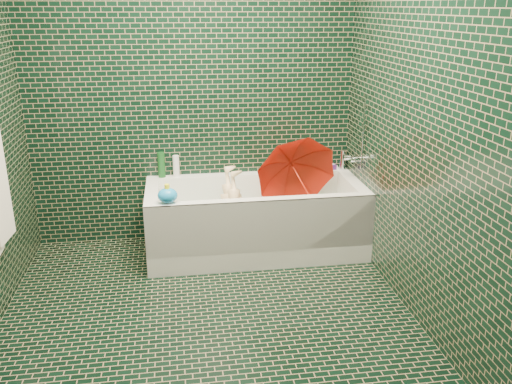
{
  "coord_description": "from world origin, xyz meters",
  "views": [
    {
      "loc": [
        -0.15,
        -2.95,
        1.89
      ],
      "look_at": [
        0.42,
        0.82,
        0.56
      ],
      "focal_mm": 38.0,
      "sensor_mm": 36.0,
      "label": 1
    }
  ],
  "objects": [
    {
      "name": "child",
      "position": [
        0.28,
        0.98,
        0.31
      ],
      "size": [
        0.83,
        0.42,
        0.22
      ],
      "primitive_type": "imported",
      "rotation": [
        -1.53,
        0.0,
        -1.4
      ],
      "color": "beige",
      "rests_on": "bathtub"
    },
    {
      "name": "bathtub",
      "position": [
        0.45,
        1.01,
        0.21
      ],
      "size": [
        1.7,
        0.75,
        0.55
      ],
      "color": "white",
      "rests_on": "floor"
    },
    {
      "name": "rubber_duck",
      "position": [
        0.89,
        1.34,
        0.59
      ],
      "size": [
        0.11,
        0.09,
        0.09
      ],
      "rotation": [
        0.0,
        0.0,
        0.32
      ],
      "color": "#FFF91A",
      "rests_on": "bathtub"
    },
    {
      "name": "soap_bottle_b",
      "position": [
        1.16,
        1.33,
        0.55
      ],
      "size": [
        0.1,
        0.1,
        0.19
      ],
      "primitive_type": "imported",
      "rotation": [
        0.0,
        0.0,
        0.18
      ],
      "color": "#491B68",
      "rests_on": "bathtub"
    },
    {
      "name": "soap_bottle_c",
      "position": [
        1.06,
        1.34,
        0.55
      ],
      "size": [
        0.13,
        0.13,
        0.16
      ],
      "primitive_type": "imported",
      "rotation": [
        0.0,
        0.0,
        0.06
      ],
      "color": "#14461B",
      "rests_on": "bathtub"
    },
    {
      "name": "bottle_left_short",
      "position": [
        -0.16,
        1.36,
        0.64
      ],
      "size": [
        0.07,
        0.07,
        0.18
      ],
      "primitive_type": "cylinder",
      "rotation": [
        0.0,
        0.0,
        0.36
      ],
      "color": "white",
      "rests_on": "bathtub"
    },
    {
      "name": "umbrella",
      "position": [
        0.81,
        1.04,
        0.57
      ],
      "size": [
        0.8,
        0.81,
        0.85
      ],
      "primitive_type": "imported",
      "rotation": [
        0.32,
        -0.21,
        0.05
      ],
      "color": "red",
      "rests_on": "bathtub"
    },
    {
      "name": "soap_bottle_a",
      "position": [
        1.19,
        1.34,
        0.55
      ],
      "size": [
        0.11,
        0.11,
        0.24
      ],
      "primitive_type": "imported",
      "rotation": [
        0.0,
        0.0,
        0.22
      ],
      "color": "white",
      "rests_on": "bathtub"
    },
    {
      "name": "wall_front",
      "position": [
        0.0,
        -1.4,
        1.25
      ],
      "size": [
        2.8,
        0.0,
        2.8
      ],
      "primitive_type": "plane",
      "rotation": [
        -1.57,
        0.0,
        0.0
      ],
      "color": "black",
      "rests_on": "floor"
    },
    {
      "name": "bottle_left_tall",
      "position": [
        -0.27,
        1.36,
        0.65
      ],
      "size": [
        0.08,
        0.08,
        0.21
      ],
      "primitive_type": "cylinder",
      "rotation": [
        0.0,
        0.0,
        -0.35
      ],
      "color": "#14461B",
      "rests_on": "bathtub"
    },
    {
      "name": "bath_mat",
      "position": [
        0.45,
        1.02,
        0.16
      ],
      "size": [
        1.35,
        0.47,
        0.01
      ],
      "primitive_type": "cube",
      "color": "green",
      "rests_on": "bathtub"
    },
    {
      "name": "bottle_right_tall",
      "position": [
        0.97,
        1.32,
        0.65
      ],
      "size": [
        0.07,
        0.07,
        0.2
      ],
      "primitive_type": "cylinder",
      "rotation": [
        0.0,
        0.0,
        0.37
      ],
      "color": "#14461B",
      "rests_on": "bathtub"
    },
    {
      "name": "water",
      "position": [
        0.45,
        1.02,
        0.3
      ],
      "size": [
        1.48,
        0.53,
        0.0
      ],
      "primitive_type": "cube",
      "color": "silver",
      "rests_on": "bathtub"
    },
    {
      "name": "bath_toy",
      "position": [
        -0.23,
        0.72,
        0.61
      ],
      "size": [
        0.15,
        0.13,
        0.14
      ],
      "rotation": [
        0.0,
        0.0,
        -0.13
      ],
      "color": "#1781CF",
      "rests_on": "bathtub"
    },
    {
      "name": "bottle_right_pump",
      "position": [
        1.25,
        1.33,
        0.64
      ],
      "size": [
        0.06,
        0.06,
        0.17
      ],
      "primitive_type": "cylinder",
      "rotation": [
        0.0,
        0.0,
        -0.36
      ],
      "color": "silver",
      "rests_on": "bathtub"
    },
    {
      "name": "floor",
      "position": [
        0.0,
        0.0,
        0.0
      ],
      "size": [
        2.8,
        2.8,
        0.0
      ],
      "primitive_type": "plane",
      "color": "black",
      "rests_on": "ground"
    },
    {
      "name": "wall_right",
      "position": [
        1.3,
        0.0,
        1.25
      ],
      "size": [
        0.0,
        2.8,
        2.8
      ],
      "primitive_type": "plane",
      "rotation": [
        1.57,
        0.0,
        -1.57
      ],
      "color": "black",
      "rests_on": "floor"
    },
    {
      "name": "wall_back",
      "position": [
        0.0,
        1.4,
        1.25
      ],
      "size": [
        2.8,
        0.0,
        2.8
      ],
      "primitive_type": "plane",
      "rotation": [
        1.57,
        0.0,
        0.0
      ],
      "color": "black",
      "rests_on": "floor"
    },
    {
      "name": "faucet",
      "position": [
        1.26,
        1.02,
        0.77
      ],
      "size": [
        0.18,
        0.19,
        0.55
      ],
      "color": "silver",
      "rests_on": "wall_right"
    }
  ]
}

